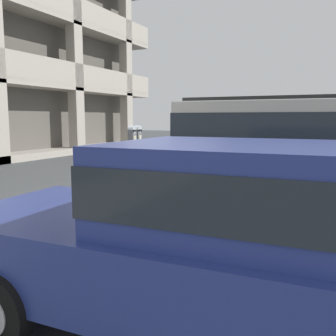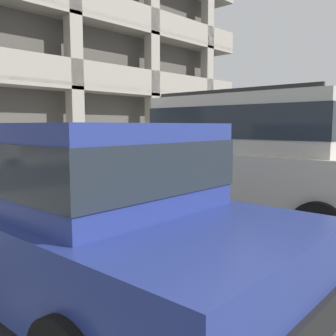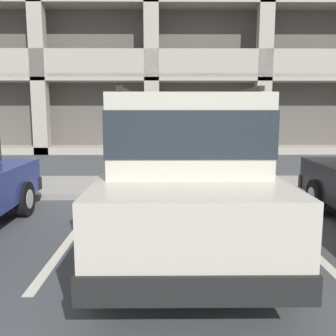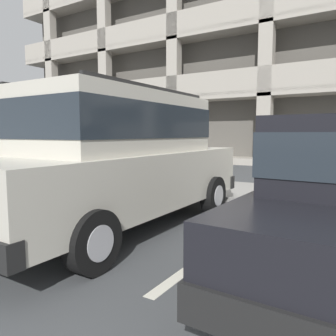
% 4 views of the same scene
% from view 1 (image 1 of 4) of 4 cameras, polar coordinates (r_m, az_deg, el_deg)
% --- Properties ---
extents(ground_plane, '(80.00, 80.00, 0.10)m').
position_cam_1_polar(ground_plane, '(7.21, -2.62, -6.61)').
color(ground_plane, '#444749').
extents(sidewalk, '(40.00, 2.20, 0.12)m').
position_cam_1_polar(sidewalk, '(7.85, -11.08, -4.72)').
color(sidewalk, gray).
rests_on(sidewalk, ground_plane).
extents(parking_stall_lines, '(13.10, 4.80, 0.01)m').
position_cam_1_polar(parking_stall_lines, '(8.20, 11.49, -4.62)').
color(parking_stall_lines, silver).
rests_on(parking_stall_lines, ground_plane).
extents(silver_suv, '(2.03, 4.78, 2.03)m').
position_cam_1_polar(silver_suv, '(6.26, 15.64, 1.54)').
color(silver_suv, beige).
rests_on(silver_suv, ground_plane).
extents(red_sedan, '(1.92, 4.52, 1.54)m').
position_cam_1_polar(red_sedan, '(2.96, 8.17, -10.19)').
color(red_sedan, navy).
rests_on(red_sedan, ground_plane).
extents(dark_hatchback, '(1.93, 4.53, 1.54)m').
position_cam_1_polar(dark_hatchback, '(9.46, 19.18, 1.74)').
color(dark_hatchback, black).
rests_on(dark_hatchback, ground_plane).
extents(blue_coupe, '(2.20, 4.88, 2.03)m').
position_cam_1_polar(blue_coupe, '(12.92, 21.52, 4.30)').
color(blue_coupe, silver).
rests_on(blue_coupe, ground_plane).
extents(parking_meter_near, '(0.35, 0.12, 1.46)m').
position_cam_1_polar(parking_meter_near, '(7.20, -5.04, 3.49)').
color(parking_meter_near, '#47474C').
rests_on(parking_meter_near, sidewalk).
extents(parking_meter_far, '(0.15, 0.12, 1.55)m').
position_cam_1_polar(parking_meter_far, '(13.21, 9.34, 4.99)').
color(parking_meter_far, '#595B60').
rests_on(parking_meter_far, sidewalk).
extents(fire_hydrant, '(0.30, 0.30, 0.70)m').
position_cam_1_polar(fire_hydrant, '(11.01, 4.16, 1.06)').
color(fire_hydrant, gold).
rests_on(fire_hydrant, sidewalk).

